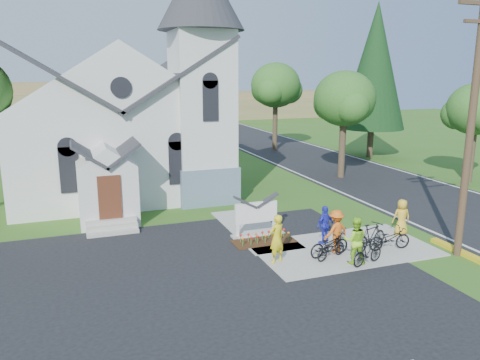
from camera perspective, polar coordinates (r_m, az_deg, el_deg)
name	(u,v)px	position (r m, az deg, el deg)	size (l,w,h in m)	color
ground	(317,259)	(18.18, 9.33, -9.45)	(120.00, 120.00, 0.00)	#38601B
parking_lot	(137,316)	(14.40, -12.45, -15.84)	(20.00, 16.00, 0.02)	black
road	(336,167)	(35.51, 11.67, 1.51)	(8.00, 90.00, 0.02)	black
sidewalk	(344,249)	(19.30, 12.54, -8.17)	(7.00, 4.00, 0.05)	#9E9A8F
church	(124,103)	(27.28, -13.97, 9.13)	(12.35, 12.00, 13.00)	silver
church_sign	(256,213)	(20.06, 1.97, -4.02)	(2.20, 0.40, 1.70)	#9E9A8F
flower_bed	(264,242)	(19.59, 2.93, -7.51)	(2.60, 1.10, 0.07)	#321E0D
utility_pole	(474,114)	(19.05, 26.59, 7.16)	(3.45, 0.28, 10.00)	#412D20
tree_road_near	(344,99)	(31.55, 12.62, 9.59)	(4.00, 4.00, 7.05)	#3D2D21
tree_road_mid	(276,86)	(42.35, 4.37, 11.40)	(4.40, 4.40, 7.80)	#3D2D21
tree_road_far	(476,110)	(32.96, 26.82, 7.66)	(3.60, 3.60, 6.30)	#3D2D21
conifer	(375,66)	(40.12, 16.13, 13.16)	(5.20, 5.20, 12.40)	#3D2D21
distant_hills	(152,105)	(72.04, -10.68, 8.95)	(61.00, 10.00, 5.60)	olive
cyclist_0	(277,239)	(17.27, 4.49, -7.12)	(0.66, 0.44, 1.82)	yellow
bike_0	(329,244)	(18.25, 10.82, -7.71)	(0.61, 1.75, 0.92)	black
cyclist_1	(355,240)	(17.64, 13.84, -7.16)	(0.85, 0.66, 1.75)	#94DE29
bike_1	(368,252)	(17.77, 15.31, -8.51)	(0.44, 1.54, 0.93)	black
cyclist_2	(325,225)	(19.37, 10.31, -5.40)	(0.94, 0.39, 1.60)	#272DC3
bike_2	(331,248)	(18.04, 11.02, -8.15)	(0.54, 1.54, 0.81)	black
cyclist_3	(336,231)	(18.58, 11.63, -6.11)	(1.09, 0.63, 1.69)	#D35C17
bike_3	(371,237)	(19.18, 15.66, -6.66)	(0.52, 1.83, 1.10)	black
cyclist_4	(402,217)	(21.31, 19.09, -4.28)	(0.76, 0.50, 1.56)	gold
bike_4	(390,238)	(19.45, 17.77, -6.80)	(0.61, 1.76, 0.92)	black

